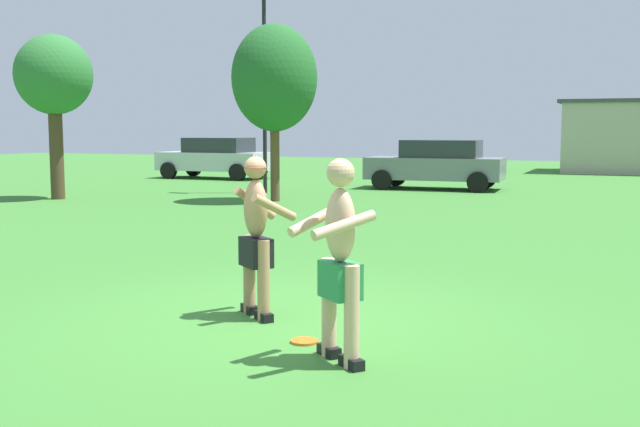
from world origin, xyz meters
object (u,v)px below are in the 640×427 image
lamp_post (264,69)px  tree_behind_players (274,79)px  player_with_cap (256,229)px  car_silver_far_end (215,157)px  player_in_green (339,255)px  car_gray_near_post (437,164)px  tree_right_field (54,78)px  frisbee (304,341)px

lamp_post → tree_behind_players: bearing=-57.6°
player_with_cap → lamp_post: lamp_post is taller
player_with_cap → car_silver_far_end: (-11.59, 19.02, -0.11)m
player_in_green → lamp_post: 17.27m
player_in_green → lamp_post: bearing=118.7°
car_gray_near_post → car_silver_far_end: size_ratio=1.02×
car_gray_near_post → car_silver_far_end: same height
lamp_post → tree_right_field: lamp_post is taller
car_gray_near_post → tree_right_field: size_ratio=0.97×
lamp_post → tree_right_field: bearing=-137.8°
player_with_cap → tree_behind_players: size_ratio=0.36×
lamp_post → car_silver_far_end: bearing=132.4°
frisbee → car_silver_far_end: car_silver_far_end is taller
car_silver_far_end → player_with_cap: bearing=-58.6°
car_silver_far_end → tree_behind_players: tree_behind_players is taller
car_silver_far_end → tree_right_field: (0.34, -9.21, 2.51)m
frisbee → tree_right_field: 16.37m
car_silver_far_end → car_gray_near_post: bearing=-11.3°
frisbee → tree_behind_players: (-6.26, 12.27, 3.25)m
player_with_cap → tree_right_field: (-11.24, 9.81, 2.40)m
player_with_cap → car_gray_near_post: player_with_cap is taller
car_gray_near_post → lamp_post: (-4.45, -3.37, 2.90)m
player_in_green → tree_right_field: tree_right_field is taller
lamp_post → tree_behind_players: size_ratio=1.30×
frisbee → lamp_post: bearing=117.9°
player_with_cap → tree_right_field: size_ratio=0.38×
tree_right_field → tree_behind_players: bearing=16.7°
car_gray_near_post → car_silver_far_end: (-9.21, 1.84, 0.00)m
car_silver_far_end → tree_right_field: bearing=-87.9°
player_in_green → car_gray_near_post: player_in_green is taller
car_gray_near_post → tree_behind_players: 6.83m
car_silver_far_end → tree_behind_players: 10.00m
tree_right_field → tree_behind_players: size_ratio=0.96×
player_in_green → player_with_cap: bearing=140.3°
player_with_cap → tree_behind_players: bearing=115.0°
car_gray_near_post → tree_right_field: bearing=-140.3°
car_gray_near_post → car_silver_far_end: bearing=168.7°
car_gray_near_post → car_silver_far_end: 9.39m
player_in_green → car_gray_near_post: (-3.74, 18.31, -0.09)m
tree_right_field → lamp_post: bearing=42.2°
frisbee → tree_behind_players: tree_behind_players is taller
player_in_green → tree_right_field: (-12.61, 10.95, 2.42)m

